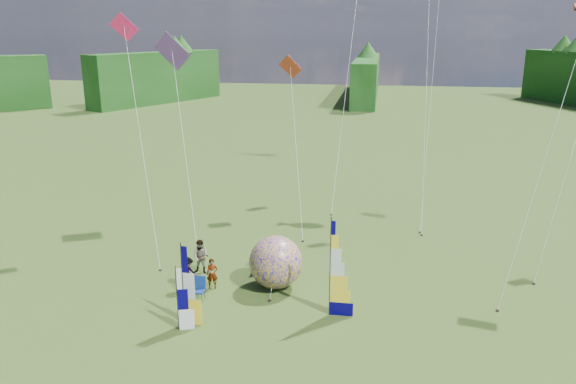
% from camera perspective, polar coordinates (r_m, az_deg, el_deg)
% --- Properties ---
extents(ground, '(220.00, 220.00, 0.00)m').
position_cam_1_polar(ground, '(23.56, 0.83, -15.86)').
color(ground, '#526C27').
rests_on(ground, ground).
extents(treeline_ring, '(210.00, 210.00, 8.00)m').
position_cam_1_polar(treeline_ring, '(21.69, 0.88, -6.88)').
color(treeline_ring, '#285A21').
rests_on(treeline_ring, ground).
extents(feather_banner_main, '(1.23, 0.11, 4.53)m').
position_cam_1_polar(feather_banner_main, '(25.20, 4.30, -7.79)').
color(feather_banner_main, '#050056').
rests_on(feather_banner_main, ground).
extents(side_banner_left, '(1.03, 0.14, 3.69)m').
position_cam_1_polar(side_banner_left, '(24.98, -10.64, -9.33)').
color(side_banner_left, yellow).
rests_on(side_banner_left, ground).
extents(side_banner_far, '(0.86, 0.35, 2.90)m').
position_cam_1_polar(side_banner_far, '(24.70, -11.18, -10.70)').
color(side_banner_far, white).
rests_on(side_banner_far, ground).
extents(bol_inflatable, '(3.49, 3.49, 2.67)m').
position_cam_1_polar(bol_inflatable, '(28.15, -1.25, -7.14)').
color(bol_inflatable, '#150EA5').
rests_on(bol_inflatable, ground).
extents(spectator_a, '(0.64, 0.50, 1.55)m').
position_cam_1_polar(spectator_a, '(28.48, -7.71, -8.23)').
color(spectator_a, '#66594C').
rests_on(spectator_a, ground).
extents(spectator_b, '(0.91, 0.46, 1.87)m').
position_cam_1_polar(spectator_b, '(30.12, -8.82, -6.54)').
color(spectator_b, '#66594C').
rests_on(spectator_b, ground).
extents(spectator_c, '(0.72, 1.16, 1.69)m').
position_cam_1_polar(spectator_c, '(28.55, -10.16, -8.13)').
color(spectator_c, '#66594C').
rests_on(spectator_c, ground).
extents(spectator_d, '(0.93, 0.91, 1.58)m').
position_cam_1_polar(spectator_d, '(30.09, -2.41, -6.67)').
color(spectator_d, '#66594C').
rests_on(spectator_d, ground).
extents(camp_chair, '(0.68, 0.68, 1.15)m').
position_cam_1_polar(camp_chair, '(27.45, -9.13, -9.74)').
color(camp_chair, navy).
rests_on(camp_chair, ground).
extents(kite_whale, '(4.84, 14.47, 20.72)m').
position_cam_1_polar(kite_whale, '(39.74, 14.00, 12.73)').
color(kite_whale, black).
rests_on(kite_whale, ground).
extents(kite_rainbow_delta, '(9.46, 12.75, 13.20)m').
position_cam_1_polar(kite_rainbow_delta, '(35.15, -10.59, 6.33)').
color(kite_rainbow_delta, '#CF2B46').
rests_on(kite_rainbow_delta, ground).
extents(kite_parafoil, '(10.31, 11.39, 15.14)m').
position_cam_1_polar(kite_parafoil, '(29.05, 24.94, 4.95)').
color(kite_parafoil, '#A52C0C').
rests_on(kite_parafoil, ground).
extents(small_kite_red, '(6.47, 10.98, 11.33)m').
position_cam_1_polar(small_kite_red, '(36.49, 0.85, 5.48)').
color(small_kite_red, red).
rests_on(small_kite_red, ground).
extents(small_kite_orange, '(3.99, 9.08, 18.95)m').
position_cam_1_polar(small_kite_orange, '(38.01, 14.48, 11.22)').
color(small_kite_orange, orange).
rests_on(small_kite_orange, ground).
extents(small_kite_yellow, '(6.70, 9.10, 12.42)m').
position_cam_1_polar(small_kite_yellow, '(33.10, 26.77, 3.55)').
color(small_kite_yellow, '#FBFF20').
rests_on(small_kite_yellow, ground).
extents(small_kite_pink, '(7.69, 9.18, 13.97)m').
position_cam_1_polar(small_kite_pink, '(32.20, -14.74, 5.86)').
color(small_kite_pink, '#EB1E5D').
rests_on(small_kite_pink, ground).
extents(small_kite_green, '(6.51, 12.86, 17.81)m').
position_cam_1_polar(small_kite_green, '(42.02, 5.96, 11.30)').
color(small_kite_green, green).
rests_on(small_kite_green, ground).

